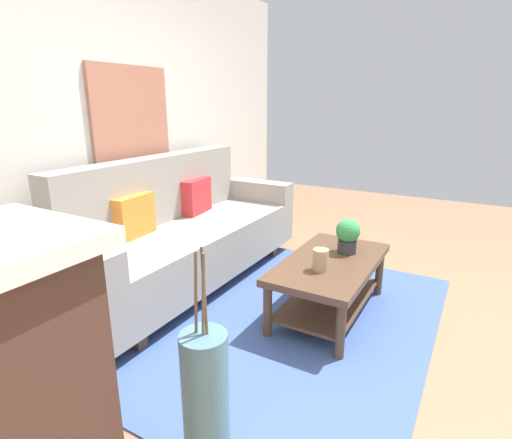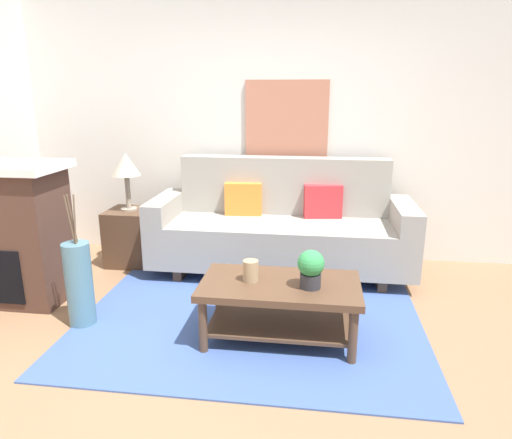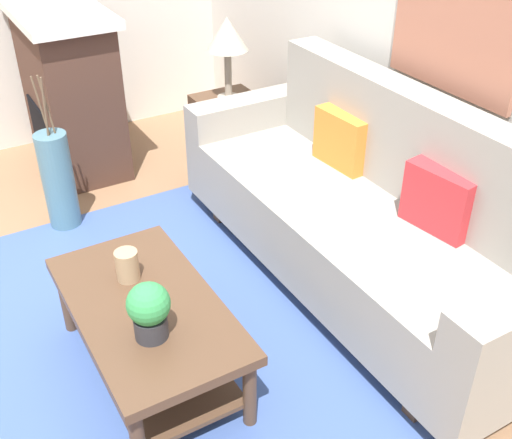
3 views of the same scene
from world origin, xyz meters
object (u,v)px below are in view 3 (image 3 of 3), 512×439
coffee_table (148,323)px  side_table (230,135)px  throw_pillow_crimson (439,200)px  fireplace (70,90)px  throw_pillow_orange (342,140)px  tabletop_vase (127,265)px  floor_vase (58,181)px  table_lamp (227,37)px  couch (363,214)px  framed_painting (458,14)px  potted_plant_tabletop (149,310)px

coffee_table → side_table: (-1.62, 1.29, -0.03)m
throw_pillow_crimson → fireplace: fireplace is taller
throw_pillow_orange → throw_pillow_crimson: 0.78m
tabletop_vase → throw_pillow_crimson: bearing=70.8°
throw_pillow_orange → floor_vase: throw_pillow_orange is taller
table_lamp → floor_vase: bearing=-84.1°
throw_pillow_orange → tabletop_vase: throw_pillow_orange is taller
throw_pillow_orange → throw_pillow_crimson: size_ratio=1.00×
table_lamp → floor_vase: size_ratio=0.89×
table_lamp → couch: bearing=0.2°
coffee_table → floor_vase: (-1.49, 0.01, 0.01)m
coffee_table → framed_painting: 2.09m
couch → coffee_table: 1.30m
throw_pillow_orange → floor_vase: (-1.00, -1.41, -0.36)m
coffee_table → potted_plant_tabletop: bearing=-14.2°
throw_pillow_crimson → floor_vase: throw_pillow_crimson is taller
potted_plant_tabletop → couch: bearing=102.8°
throw_pillow_crimson → fireplace: (-2.57, -1.06, -0.09)m
couch → fireplace: bearing=-156.7°
side_table → framed_painting: size_ratio=0.68×
side_table → coffee_table: bearing=-38.5°
tabletop_vase → fireplace: fireplace is taller
table_lamp → tabletop_vase: bearing=-42.3°
coffee_table → floor_vase: bearing=179.7°
throw_pillow_crimson → tabletop_vase: throw_pillow_crimson is taller
tabletop_vase → side_table: (-1.42, 1.29, -0.22)m
floor_vase → throw_pillow_crimson: bearing=38.5°
fireplace → framed_painting: bearing=32.8°
couch → throw_pillow_orange: (-0.39, 0.12, 0.25)m
coffee_table → side_table: size_ratio=1.96×
table_lamp → side_table: bearing=0.0°
tabletop_vase → side_table: bearing=137.7°
floor_vase → framed_painting: 2.50m
side_table → table_lamp: table_lamp is taller
throw_pillow_crimson → coffee_table: throw_pillow_crimson is taller
floor_vase → throw_pillow_orange: bearing=54.7°
tabletop_vase → side_table: 1.93m
table_lamp → throw_pillow_orange: bearing=6.5°
tabletop_vase → couch: bearing=85.4°
potted_plant_tabletop → side_table: potted_plant_tabletop is taller
table_lamp → fireplace: 1.21m
coffee_table → fireplace: bearing=171.1°
tabletop_vase → potted_plant_tabletop: 0.42m
couch → floor_vase: size_ratio=3.80×
tabletop_vase → floor_vase: floor_vase is taller
coffee_table → fireplace: 2.32m
throw_pillow_orange → tabletop_vase: bearing=-78.7°
side_table → table_lamp: size_ratio=0.98×
throw_pillow_orange → framed_painting: 0.91m
throw_pillow_crimson → table_lamp: 1.94m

